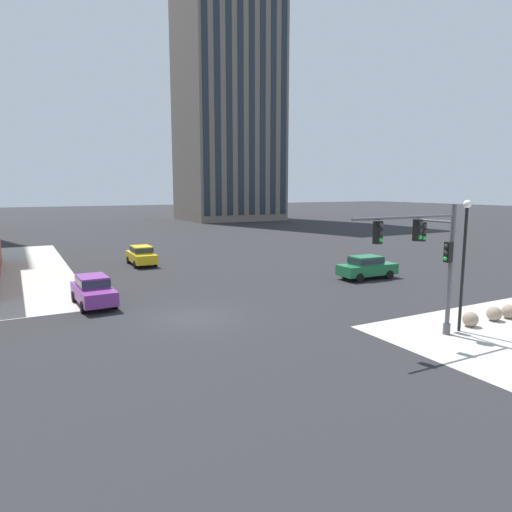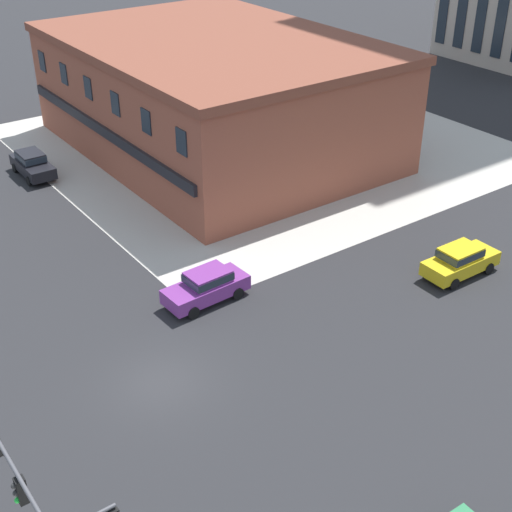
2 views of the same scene
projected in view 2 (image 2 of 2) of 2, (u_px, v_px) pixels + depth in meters
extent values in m
plane|color=#262628|center=(161.00, 382.00, 31.11)|extent=(320.00, 320.00, 0.00)
cube|color=#B7B2A8|center=(260.00, 144.00, 55.22)|extent=(32.00, 32.00, 0.02)
cylinder|color=#4C4C51|center=(10.00, 462.00, 19.99)|extent=(5.65, 0.12, 0.12)
cube|color=black|center=(22.00, 490.00, 19.82)|extent=(0.28, 0.28, 0.90)
sphere|color=#282828|center=(14.00, 486.00, 19.59)|extent=(0.18, 0.18, 0.18)
sphere|color=#282828|center=(16.00, 493.00, 19.74)|extent=(0.18, 0.18, 0.18)
sphere|color=green|center=(18.00, 500.00, 19.88)|extent=(0.18, 0.18, 0.18)
cube|color=gold|center=(460.00, 263.00, 38.41)|extent=(1.84, 4.43, 0.76)
cube|color=gold|center=(460.00, 253.00, 37.99)|extent=(1.54, 2.14, 0.60)
cube|color=#232D38|center=(460.00, 253.00, 37.99)|extent=(1.57, 2.23, 0.40)
cylinder|color=black|center=(464.00, 255.00, 39.86)|extent=(0.23, 0.64, 0.64)
cylinder|color=black|center=(489.00, 268.00, 38.68)|extent=(0.23, 0.64, 0.64)
cylinder|color=black|center=(430.00, 270.00, 38.52)|extent=(0.23, 0.64, 0.64)
cylinder|color=black|center=(454.00, 284.00, 37.33)|extent=(0.23, 0.64, 0.64)
cube|color=#7A3389|center=(206.00, 289.00, 36.19)|extent=(1.96, 4.48, 0.76)
cube|color=#7A3389|center=(208.00, 277.00, 35.93)|extent=(1.59, 2.18, 0.60)
cube|color=#232D38|center=(208.00, 277.00, 35.93)|extent=(1.63, 2.27, 0.40)
cylinder|color=black|center=(193.00, 313.00, 35.08)|extent=(0.25, 0.65, 0.64)
cylinder|color=black|center=(174.00, 298.00, 36.21)|extent=(0.25, 0.65, 0.64)
cylinder|color=black|center=(238.00, 293.00, 36.55)|extent=(0.25, 0.65, 0.64)
cylinder|color=black|center=(218.00, 280.00, 37.68)|extent=(0.25, 0.65, 0.64)
cube|color=black|center=(33.00, 166.00, 49.67)|extent=(4.40, 1.77, 0.76)
cube|color=black|center=(31.00, 157.00, 49.43)|extent=(2.11, 1.50, 0.60)
cube|color=#232D38|center=(31.00, 157.00, 49.43)|extent=(2.20, 1.53, 0.40)
cylinder|color=black|center=(53.00, 175.00, 49.33)|extent=(0.64, 0.22, 0.64)
cylinder|color=black|center=(29.00, 181.00, 48.48)|extent=(0.64, 0.22, 0.64)
cylinder|color=black|center=(38.00, 162.00, 51.24)|extent=(0.64, 0.22, 0.64)
cylinder|color=black|center=(15.00, 168.00, 50.39)|extent=(0.64, 0.22, 0.64)
cube|color=brown|center=(215.00, 99.00, 52.60)|extent=(24.59, 17.63, 7.62)
cube|color=brown|center=(213.00, 42.00, 50.52)|extent=(25.09, 17.99, 0.60)
cube|color=black|center=(104.00, 132.00, 48.36)|extent=(23.36, 0.24, 0.70)
cube|color=#1E2833|center=(42.00, 61.00, 54.32)|extent=(1.10, 0.08, 1.50)
cube|color=#1E2833|center=(64.00, 74.00, 51.45)|extent=(1.10, 0.08, 1.50)
cube|color=#1E2833|center=(88.00, 88.00, 48.58)|extent=(1.10, 0.08, 1.50)
cube|color=#1E2833|center=(115.00, 104.00, 45.72)|extent=(1.10, 0.08, 1.50)
cube|color=#1E2833|center=(146.00, 122.00, 42.85)|extent=(1.10, 0.08, 1.50)
cube|color=#1E2833|center=(181.00, 142.00, 39.98)|extent=(1.10, 0.08, 1.50)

